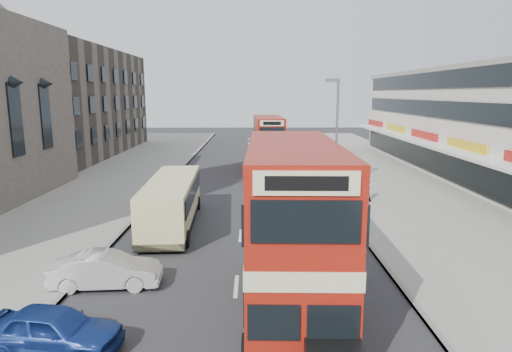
% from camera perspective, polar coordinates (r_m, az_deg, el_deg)
% --- Properties ---
extents(ground, '(160.00, 160.00, 0.00)m').
position_cam_1_polar(ground, '(15.36, -2.84, -17.04)').
color(ground, '#28282B').
rests_on(ground, ground).
extents(road_surface, '(12.00, 90.00, 0.01)m').
position_cam_1_polar(road_surface, '(34.35, -1.44, -1.37)').
color(road_surface, '#28282B').
rests_on(road_surface, ground).
extents(pavement_right, '(12.00, 90.00, 0.15)m').
position_cam_1_polar(pavement_right, '(36.16, 17.94, -1.17)').
color(pavement_right, gray).
rests_on(pavement_right, ground).
extents(pavement_left, '(12.00, 90.00, 0.15)m').
position_cam_1_polar(pavement_left, '(36.58, -20.60, -1.21)').
color(pavement_left, gray).
rests_on(pavement_left, ground).
extents(kerb_left, '(0.20, 90.00, 0.16)m').
position_cam_1_polar(kerb_left, '(34.98, -11.49, -1.25)').
color(kerb_left, gray).
rests_on(kerb_left, ground).
extents(kerb_right, '(0.20, 90.00, 0.16)m').
position_cam_1_polar(kerb_right, '(34.76, 8.66, -1.23)').
color(kerb_right, gray).
rests_on(kerb_right, ground).
extents(brick_terrace, '(14.00, 28.00, 12.00)m').
position_cam_1_polar(brick_terrace, '(56.35, -24.36, 8.52)').
color(brick_terrace, '#66594C').
rests_on(brick_terrace, ground).
extents(commercial_row, '(9.90, 46.20, 9.30)m').
position_cam_1_polar(commercial_row, '(40.57, 28.20, 5.91)').
color(commercial_row, beige).
rests_on(commercial_row, ground).
extents(street_lamp, '(1.00, 0.20, 8.12)m').
position_cam_1_polar(street_lamp, '(32.22, 10.20, 6.26)').
color(street_lamp, slate).
rests_on(street_lamp, ground).
extents(bus_main, '(2.92, 9.92, 5.44)m').
position_cam_1_polar(bus_main, '(14.14, 4.70, -6.97)').
color(bus_main, black).
rests_on(bus_main, ground).
extents(bus_second, '(2.74, 8.83, 4.84)m').
position_cam_1_polar(bus_second, '(40.80, 1.61, 4.15)').
color(bus_second, black).
rests_on(bus_second, ground).
extents(coach, '(2.72, 9.19, 2.41)m').
position_cam_1_polar(coach, '(24.37, -10.73, -3.12)').
color(coach, black).
rests_on(coach, ground).
extents(car_left_near, '(4.00, 2.05, 1.30)m').
position_cam_1_polar(car_left_near, '(14.23, -24.50, -17.47)').
color(car_left_near, navy).
rests_on(car_left_near, ground).
extents(car_left_front, '(4.08, 1.68, 1.31)m').
position_cam_1_polar(car_left_front, '(17.74, -18.64, -11.36)').
color(car_left_front, silver).
rests_on(car_left_front, ground).
extents(car_right_a, '(4.53, 2.10, 1.28)m').
position_cam_1_polar(car_right_a, '(32.16, 7.55, -1.13)').
color(car_right_a, maroon).
rests_on(car_right_a, ground).
extents(car_right_b, '(4.55, 2.31, 1.23)m').
position_cam_1_polar(car_right_b, '(36.77, 7.12, 0.32)').
color(car_right_b, '#B73412').
rests_on(car_right_b, ground).
extents(car_right_c, '(3.62, 1.65, 1.20)m').
position_cam_1_polar(car_right_c, '(47.64, 4.50, 2.69)').
color(car_right_c, '#6292C4').
rests_on(car_right_c, ground).
extents(pedestrian_near, '(0.74, 0.52, 1.97)m').
position_cam_1_polar(pedestrian_near, '(29.78, 13.74, -1.32)').
color(pedestrian_near, gray).
rests_on(pedestrian_near, pavement_right).
extents(pedestrian_far, '(1.11, 0.75, 1.75)m').
position_cam_1_polar(pedestrian_far, '(44.16, 10.33, 2.48)').
color(pedestrian_far, gray).
rests_on(pedestrian_far, pavement_right).
extents(cyclist, '(0.69, 1.91, 2.09)m').
position_cam_1_polar(cyclist, '(35.03, 4.80, -0.02)').
color(cyclist, gray).
rests_on(cyclist, ground).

